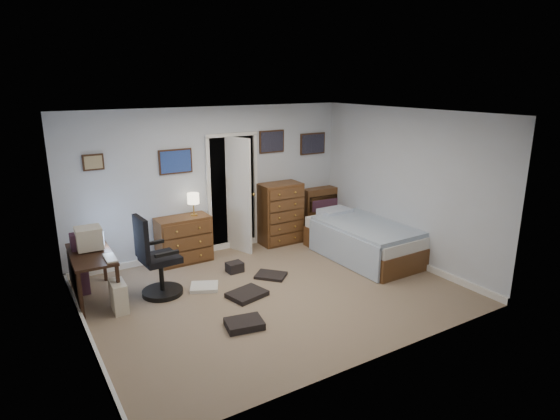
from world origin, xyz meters
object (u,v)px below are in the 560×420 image
object	(u,v)px
computer_desk	(86,265)
office_chair	(156,265)
tall_dresser	(280,213)
low_dresser	(184,239)
bed	(362,239)

from	to	relation	value
computer_desk	office_chair	xyz separation A→B (m)	(0.84, -0.38, -0.06)
computer_desk	tall_dresser	xyz separation A→B (m)	(3.47, 0.62, 0.05)
computer_desk	office_chair	distance (m)	0.93
computer_desk	office_chair	bearing A→B (deg)	-22.05
low_dresser	office_chair	bearing A→B (deg)	-127.99
office_chair	low_dresser	size ratio (longest dim) A/B	1.36
low_dresser	tall_dresser	size ratio (longest dim) A/B	0.77
office_chair	bed	distance (m)	3.44
office_chair	low_dresser	xyz separation A→B (m)	(0.77, 1.02, -0.07)
low_dresser	bed	distance (m)	2.98
office_chair	bed	bearing A→B (deg)	-9.96
tall_dresser	low_dresser	bearing A→B (deg)	-179.68
office_chair	low_dresser	bearing A→B (deg)	48.87
tall_dresser	computer_desk	bearing A→B (deg)	-168.79
low_dresser	tall_dresser	bearing A→B (deg)	-1.60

